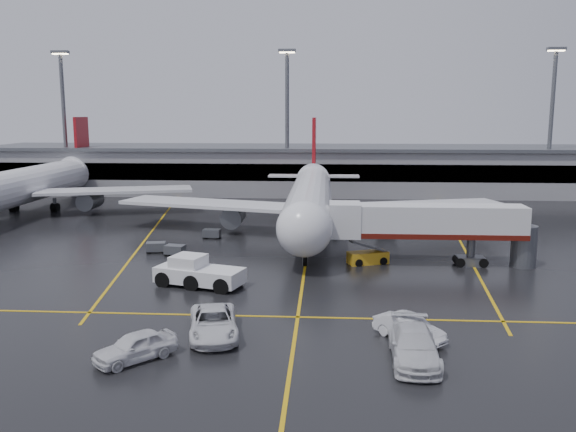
{
  "coord_description": "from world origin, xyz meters",
  "views": [
    {
      "loc": [
        1.97,
        -63.49,
        14.62
      ],
      "look_at": [
        -2.0,
        -2.0,
        4.0
      ],
      "focal_mm": 37.32,
      "sensor_mm": 36.0,
      "label": 1
    }
  ],
  "objects": [
    {
      "name": "second_airliner",
      "position": [
        -42.0,
        21.7,
        4.21
      ],
      "size": [
        48.8,
        45.6,
        14.1
      ],
      "color": "silver",
      "rests_on": "ground"
    },
    {
      "name": "terminal",
      "position": [
        0.0,
        47.93,
        4.32
      ],
      "size": [
        122.0,
        19.0,
        8.6
      ],
      "color": "gray",
      "rests_on": "ground"
    },
    {
      "name": "apron_line_right",
      "position": [
        18.0,
        10.0,
        0.01
      ],
      "size": [
        7.57,
        69.64,
        0.02
      ],
      "primitive_type": "cube",
      "rotation": [
        0.0,
        0.0,
        -0.1
      ],
      "color": "gold",
      "rests_on": "ground"
    },
    {
      "name": "service_van_c",
      "position": [
        7.46,
        -25.95,
        0.82
      ],
      "size": [
        4.64,
        4.81,
        1.63
      ],
      "primitive_type": "imported",
      "rotation": [
        0.0,
        0.0,
        0.75
      ],
      "color": "silver",
      "rests_on": "ground"
    },
    {
      "name": "light_mast_mid",
      "position": [
        -5.0,
        42.0,
        14.47
      ],
      "size": [
        3.0,
        1.2,
        25.45
      ],
      "color": "#595B60",
      "rests_on": "ground"
    },
    {
      "name": "service_van_b",
      "position": [
        7.29,
        -29.35,
        0.98
      ],
      "size": [
        2.98,
        6.84,
        1.96
      ],
      "primitive_type": "imported",
      "rotation": [
        0.0,
        0.0,
        -0.04
      ],
      "color": "silver",
      "rests_on": "ground"
    },
    {
      "name": "baggage_cart_b",
      "position": [
        -16.01,
        -2.54,
        0.63
      ],
      "size": [
        2.22,
        1.68,
        1.12
      ],
      "color": "#595B60",
      "rests_on": "ground"
    },
    {
      "name": "baggage_cart_c",
      "position": [
        -11.48,
        5.01,
        0.63
      ],
      "size": [
        2.08,
        1.43,
        1.12
      ],
      "color": "#595B60",
      "rests_on": "ground"
    },
    {
      "name": "light_mast_right",
      "position": [
        40.0,
        42.0,
        14.47
      ],
      "size": [
        3.0,
        1.2,
        25.45
      ],
      "color": "#595B60",
      "rests_on": "ground"
    },
    {
      "name": "apron_line_left",
      "position": [
        -20.0,
        10.0,
        0.01
      ],
      "size": [
        9.99,
        69.35,
        0.02
      ],
      "primitive_type": "cube",
      "rotation": [
        0.0,
        0.0,
        0.14
      ],
      "color": "gold",
      "rests_on": "ground"
    },
    {
      "name": "apron_line_stop",
      "position": [
        0.0,
        -22.0,
        0.01
      ],
      "size": [
        60.0,
        0.25,
        0.02
      ],
      "primitive_type": "cube",
      "color": "gold",
      "rests_on": "ground"
    },
    {
      "name": "service_van_d",
      "position": [
        -9.32,
        -30.28,
        0.86
      ],
      "size": [
        5.01,
        5.05,
        1.73
      ],
      "primitive_type": "imported",
      "rotation": [
        0.0,
        0.0,
        -0.78
      ],
      "color": "silver",
      "rests_on": "ground"
    },
    {
      "name": "ground",
      "position": [
        0.0,
        0.0,
        0.0
      ],
      "size": [
        220.0,
        220.0,
        0.0
      ],
      "primitive_type": "plane",
      "color": "black",
      "rests_on": "ground"
    },
    {
      "name": "main_airliner",
      "position": [
        0.0,
        9.7,
        4.21
      ],
      "size": [
        48.8,
        45.6,
        14.1
      ],
      "color": "silver",
      "rests_on": "ground"
    },
    {
      "name": "baggage_cart_a",
      "position": [
        -13.67,
        -3.76,
        0.63
      ],
      "size": [
        2.22,
        1.67,
        1.12
      ],
      "color": "#595B60",
      "rests_on": "ground"
    },
    {
      "name": "belt_loader",
      "position": [
        6.13,
        -5.83,
        0.61
      ],
      "size": [
        4.22,
        2.92,
        2.47
      ],
      "color": "gold",
      "rests_on": "ground"
    },
    {
      "name": "service_van_a",
      "position": [
        -5.38,
        -26.14,
        0.93
      ],
      "size": [
        4.36,
        7.16,
        1.85
      ],
      "primitive_type": "imported",
      "rotation": [
        0.0,
        0.0,
        0.2
      ],
      "color": "silver",
      "rests_on": "ground"
    },
    {
      "name": "pushback_tractor",
      "position": [
        -8.98,
        -14.46,
        1.07
      ],
      "size": [
        8.07,
        5.15,
        2.68
      ],
      "color": "silver",
      "rests_on": "ground"
    },
    {
      "name": "apron_line_centre",
      "position": [
        0.0,
        0.0,
        0.01
      ],
      "size": [
        0.25,
        90.0,
        0.02
      ],
      "primitive_type": "cube",
      "color": "gold",
      "rests_on": "ground"
    },
    {
      "name": "jet_bridge",
      "position": [
        11.87,
        -6.0,
        3.93
      ],
      "size": [
        19.9,
        3.4,
        6.05
      ],
      "color": "silver",
      "rests_on": "ground"
    },
    {
      "name": "light_mast_left",
      "position": [
        -45.0,
        42.0,
        14.47
      ],
      "size": [
        3.0,
        1.2,
        25.45
      ],
      "color": "#595B60",
      "rests_on": "ground"
    }
  ]
}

